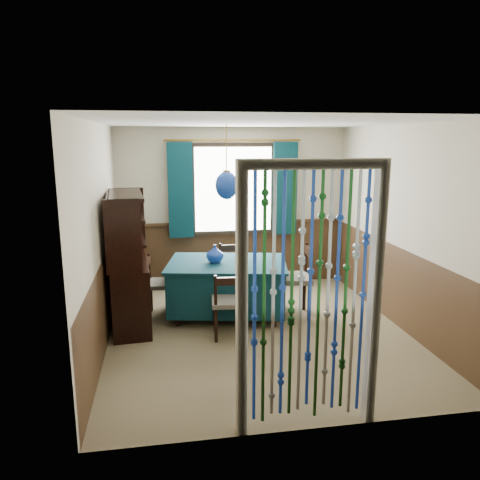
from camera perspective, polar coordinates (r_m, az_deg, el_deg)
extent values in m
plane|color=brown|center=(5.86, 2.19, -11.11)|extent=(4.00, 4.00, 0.00)
plane|color=silver|center=(5.38, 2.41, 14.13)|extent=(4.00, 4.00, 0.00)
plane|color=beige|center=(7.43, -0.89, 3.93)|extent=(3.60, 0.00, 3.60)
plane|color=beige|center=(3.61, 8.87, -5.14)|extent=(3.60, 0.00, 3.60)
plane|color=beige|center=(5.41, -16.69, 0.31)|extent=(0.00, 4.00, 4.00)
plane|color=beige|center=(6.11, 19.05, 1.47)|extent=(0.00, 4.00, 4.00)
plane|color=#402A18|center=(7.56, -0.85, -1.72)|extent=(3.60, 0.00, 3.60)
plane|color=#402A18|center=(3.91, 8.43, -15.63)|extent=(3.60, 0.00, 3.60)
plane|color=#402A18|center=(5.61, -16.07, -7.20)|extent=(0.00, 4.00, 4.00)
plane|color=#402A18|center=(6.28, 18.46, -5.27)|extent=(0.00, 4.00, 4.00)
cube|color=black|center=(7.34, -0.84, 6.20)|extent=(1.32, 0.12, 1.42)
cube|color=#0A2D36|center=(6.23, -1.57, -5.60)|extent=(1.64, 1.27, 0.59)
cube|color=#0A2D36|center=(6.14, -1.58, -2.86)|extent=(1.71, 1.34, 0.03)
cylinder|color=black|center=(6.06, -7.55, -9.68)|extent=(0.07, 0.07, 0.14)
cylinder|color=black|center=(6.00, 4.15, -9.84)|extent=(0.07, 0.07, 0.14)
cylinder|color=black|center=(6.75, -6.58, -7.34)|extent=(0.07, 0.07, 0.14)
cylinder|color=black|center=(6.69, 3.86, -7.46)|extent=(0.07, 0.07, 0.14)
cylinder|color=black|center=(5.51, -2.94, -10.37)|extent=(0.04, 0.04, 0.41)
cylinder|color=black|center=(5.52, 0.45, -10.27)|extent=(0.04, 0.04, 0.41)
cylinder|color=black|center=(5.79, -3.06, -9.22)|extent=(0.04, 0.04, 0.41)
cylinder|color=black|center=(5.81, 0.15, -9.13)|extent=(0.04, 0.04, 0.41)
cube|color=#5B5549|center=(5.57, -1.36, -7.52)|extent=(0.43, 0.41, 0.05)
cube|color=black|center=(5.32, -1.26, -5.05)|extent=(0.34, 0.07, 0.09)
cylinder|color=black|center=(5.35, -2.99, -6.39)|extent=(0.04, 0.04, 0.40)
cylinder|color=black|center=(5.37, 0.46, -6.31)|extent=(0.04, 0.04, 0.40)
cylinder|color=black|center=(7.11, 0.20, -5.08)|extent=(0.04, 0.04, 0.41)
cylinder|color=black|center=(7.05, -2.35, -5.24)|extent=(0.04, 0.04, 0.41)
cylinder|color=black|center=(6.83, 0.77, -5.81)|extent=(0.04, 0.04, 0.41)
cylinder|color=black|center=(6.77, -1.88, -5.99)|extent=(0.04, 0.04, 0.41)
cube|color=#5B5549|center=(6.87, -0.82, -3.68)|extent=(0.42, 0.40, 0.05)
cube|color=black|center=(6.95, -1.10, -0.94)|extent=(0.34, 0.06, 0.09)
cylinder|color=black|center=(7.01, 0.18, -1.89)|extent=(0.04, 0.04, 0.40)
cylinder|color=black|center=(6.95, -2.39, -2.03)|extent=(0.04, 0.04, 0.40)
cylinder|color=black|center=(6.56, -10.78, -6.80)|extent=(0.04, 0.04, 0.41)
cylinder|color=black|center=(6.26, -11.12, -7.75)|extent=(0.04, 0.04, 0.41)
cylinder|color=black|center=(6.53, -8.11, -6.79)|extent=(0.04, 0.04, 0.41)
cylinder|color=black|center=(6.23, -8.32, -7.75)|extent=(0.04, 0.04, 0.41)
cube|color=#5B5549|center=(6.32, -9.66, -5.27)|extent=(0.42, 0.44, 0.05)
cube|color=black|center=(6.26, -11.23, -2.64)|extent=(0.07, 0.34, 0.09)
cylinder|color=black|center=(6.44, -11.01, -3.37)|extent=(0.04, 0.04, 0.40)
cylinder|color=black|center=(6.14, -11.37, -4.18)|extent=(0.04, 0.04, 0.40)
cylinder|color=black|center=(6.17, 8.43, -7.58)|extent=(0.05, 0.05, 0.48)
cylinder|color=black|center=(6.54, 7.84, -6.42)|extent=(0.05, 0.05, 0.48)
cylinder|color=black|center=(6.12, 4.96, -7.66)|extent=(0.05, 0.05, 0.48)
cylinder|color=black|center=(6.49, 4.57, -6.49)|extent=(0.05, 0.05, 0.48)
cube|color=#5B5549|center=(6.24, 6.51, -4.64)|extent=(0.51, 0.53, 0.06)
cube|color=black|center=(6.18, 8.39, -1.45)|extent=(0.10, 0.42, 0.11)
cylinder|color=black|center=(6.03, 8.67, -3.28)|extent=(0.04, 0.04, 0.47)
cylinder|color=black|center=(6.41, 8.05, -2.35)|extent=(0.04, 0.04, 0.47)
cube|color=black|center=(6.13, -13.27, -6.19)|extent=(0.55, 1.32, 0.84)
cube|color=black|center=(5.32, -14.09, 0.35)|extent=(0.40, 0.08, 0.84)
cube|color=black|center=(6.52, -13.31, 2.53)|extent=(0.40, 0.08, 0.84)
cube|color=black|center=(5.86, -13.86, 5.39)|extent=(0.50, 1.31, 0.04)
cube|color=black|center=(5.94, -15.60, 1.47)|extent=(0.14, 1.26, 0.84)
cube|color=black|center=(5.94, -13.31, 0.39)|extent=(0.45, 1.23, 0.02)
cube|color=black|center=(5.89, -13.44, 3.02)|extent=(0.45, 1.23, 0.02)
cylinder|color=olive|center=(5.94, -1.66, 10.30)|extent=(0.01, 0.01, 0.76)
ellipsoid|color=navy|center=(5.96, -1.64, 6.67)|extent=(0.29, 0.29, 0.36)
cylinder|color=olive|center=(5.95, -1.65, 8.37)|extent=(0.09, 0.09, 0.03)
imported|color=navy|center=(6.12, -3.07, -1.76)|extent=(0.26, 0.26, 0.21)
imported|color=beige|center=(5.61, -13.33, 0.12)|extent=(0.30, 0.30, 0.06)
imported|color=beige|center=(6.33, -12.85, -0.69)|extent=(0.20, 0.20, 0.20)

